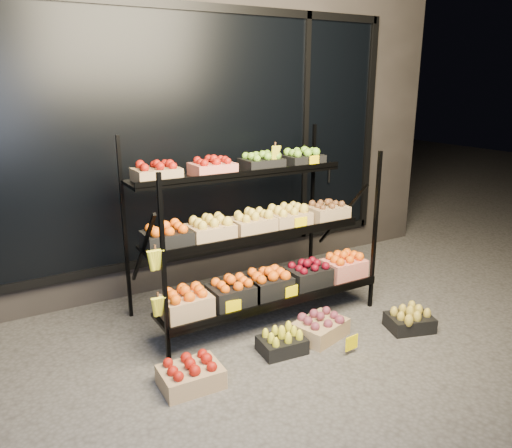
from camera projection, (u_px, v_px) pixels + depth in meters
ground at (293, 341)px, 4.17m from camera, size 24.00×24.00×0.00m
building at (170, 111)px, 5.82m from camera, size 6.00×2.08×3.50m
display_rack at (255, 234)px, 4.44m from camera, size 2.18×1.02×1.66m
tag_floor_b at (351, 347)px, 3.96m from camera, size 0.13×0.01×0.12m
floor_crate_left at (191, 374)px, 3.54m from camera, size 0.44×0.33×0.21m
floor_crate_midleft at (282, 342)px, 3.99m from camera, size 0.38×0.30×0.19m
floor_crate_midright at (320, 326)px, 4.22m from camera, size 0.50×0.42×0.21m
floor_crate_right at (410, 320)px, 4.35m from camera, size 0.44×0.38×0.19m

